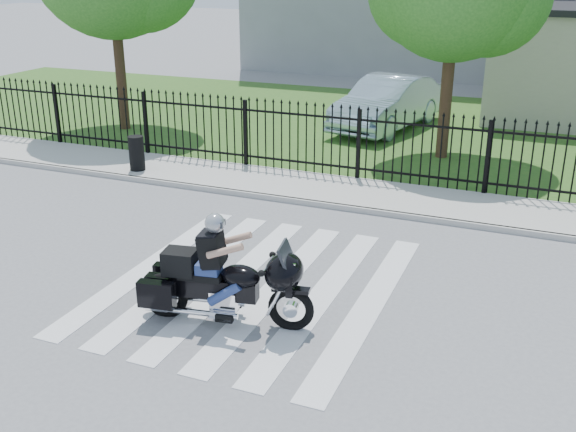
% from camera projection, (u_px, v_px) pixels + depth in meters
% --- Properties ---
extents(ground, '(120.00, 120.00, 0.00)m').
position_uv_depth(ground, '(253.00, 285.00, 11.27)').
color(ground, slate).
rests_on(ground, ground).
extents(crosswalk, '(5.00, 5.50, 0.01)m').
position_uv_depth(crosswalk, '(253.00, 284.00, 11.27)').
color(crosswalk, silver).
rests_on(crosswalk, ground).
extents(sidewalk, '(40.00, 2.00, 0.12)m').
position_uv_depth(sidewalk, '(345.00, 192.00, 15.57)').
color(sidewalk, '#ADAAA3').
rests_on(sidewalk, ground).
extents(curb, '(40.00, 0.12, 0.12)m').
position_uv_depth(curb, '(331.00, 206.00, 14.71)').
color(curb, '#ADAAA3').
rests_on(curb, ground).
extents(grass_strip, '(40.00, 12.00, 0.02)m').
position_uv_depth(grass_strip, '(411.00, 128.00, 21.64)').
color(grass_strip, '#2B581E').
rests_on(grass_strip, ground).
extents(iron_fence, '(26.00, 0.04, 1.80)m').
position_uv_depth(iron_fence, '(358.00, 146.00, 16.14)').
color(iron_fence, black).
rests_on(iron_fence, ground).
extents(motorcycle_rider, '(2.65, 1.14, 1.76)m').
position_uv_depth(motorcycle_rider, '(221.00, 278.00, 9.88)').
color(motorcycle_rider, black).
rests_on(motorcycle_rider, ground).
extents(parked_car, '(2.71, 5.20, 1.63)m').
position_uv_depth(parked_car, '(387.00, 103.00, 21.32)').
color(parked_car, '#AAC5D6').
rests_on(parked_car, grass_strip).
extents(litter_bin, '(0.50, 0.50, 0.87)m').
position_uv_depth(litter_bin, '(137.00, 153.00, 16.87)').
color(litter_bin, black).
rests_on(litter_bin, sidewalk).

